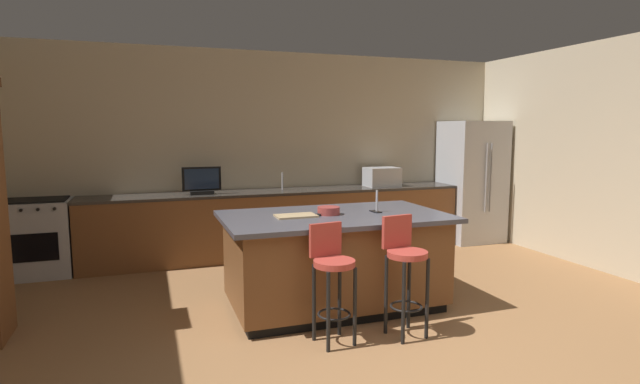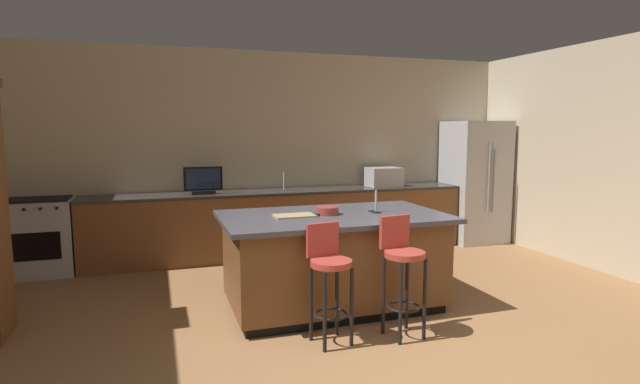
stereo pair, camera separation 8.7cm
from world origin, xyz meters
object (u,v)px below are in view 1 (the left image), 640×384
(bar_stool_left, at_px, (332,272))
(tv_monitor, at_px, (202,182))
(range_oven, at_px, (38,238))
(cutting_board, at_px, (296,216))
(fruit_bowl, at_px, (329,211))
(bar_stool_right, at_px, (405,264))
(kitchen_island, at_px, (334,260))
(microwave, at_px, (382,177))
(cell_phone, at_px, (376,212))
(refrigerator, at_px, (471,181))
(tv_remote, at_px, (321,214))

(bar_stool_left, bearing_deg, tv_monitor, 95.57)
(range_oven, xyz_separation_m, cutting_board, (2.58, -2.15, 0.47))
(fruit_bowl, height_order, cutting_board, fruit_bowl)
(bar_stool_right, relative_size, fruit_bowl, 4.69)
(kitchen_island, relative_size, bar_stool_right, 2.13)
(kitchen_island, distance_m, microwave, 2.72)
(kitchen_island, bearing_deg, cell_phone, -0.52)
(bar_stool_left, bearing_deg, bar_stool_right, -14.88)
(kitchen_island, height_order, cell_phone, cell_phone)
(cutting_board, bearing_deg, fruit_bowl, 2.48)
(refrigerator, bearing_deg, cell_phone, -141.98)
(refrigerator, distance_m, bar_stool_left, 4.44)
(cutting_board, bearing_deg, range_oven, 140.23)
(range_oven, xyz_separation_m, tv_remote, (2.84, -2.13, 0.47))
(cutting_board, bearing_deg, cell_phone, -0.16)
(tv_monitor, bearing_deg, cell_phone, -54.78)
(kitchen_island, distance_m, bar_stool_left, 0.83)
(microwave, distance_m, tv_remote, 2.74)
(bar_stool_left, xyz_separation_m, cutting_board, (-0.08, 0.76, 0.35))
(microwave, distance_m, fruit_bowl, 2.69)
(bar_stool_right, bearing_deg, kitchen_island, 102.35)
(microwave, height_order, tv_remote, microwave)
(tv_monitor, xyz_separation_m, bar_stool_left, (0.73, -2.86, -0.48))
(kitchen_island, relative_size, microwave, 4.51)
(refrigerator, bearing_deg, cutting_board, -149.27)
(fruit_bowl, relative_size, cell_phone, 1.45)
(bar_stool_right, height_order, cutting_board, bar_stool_right)
(tv_remote, bearing_deg, cell_phone, 38.99)
(range_oven, xyz_separation_m, fruit_bowl, (2.92, -2.14, 0.50))
(tv_monitor, distance_m, bar_stool_right, 3.26)
(cell_phone, bearing_deg, tv_monitor, 122.55)
(fruit_bowl, bearing_deg, microwave, 52.67)
(microwave, bearing_deg, refrigerator, -2.97)
(fruit_bowl, bearing_deg, bar_stool_left, -108.14)
(bar_stool_left, relative_size, cutting_board, 2.56)
(tv_monitor, height_order, bar_stool_right, tv_monitor)
(kitchen_island, bearing_deg, tv_monitor, 116.47)
(refrigerator, distance_m, cell_phone, 3.37)
(range_oven, bearing_deg, bar_stool_right, -42.16)
(refrigerator, height_order, tv_remote, refrigerator)
(tv_remote, bearing_deg, tv_monitor, 154.30)
(microwave, bearing_deg, bar_stool_right, -112.84)
(bar_stool_right, bearing_deg, cutting_board, 122.06)
(bar_stool_right, relative_size, cutting_board, 2.66)
(cell_phone, height_order, cutting_board, cutting_board)
(bar_stool_right, relative_size, tv_remote, 5.99)
(cell_phone, relative_size, tv_remote, 0.88)
(range_oven, distance_m, bar_stool_left, 3.95)
(microwave, bearing_deg, cutting_board, -132.42)
(refrigerator, xyz_separation_m, tv_remote, (-3.23, -2.06, 0.00))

